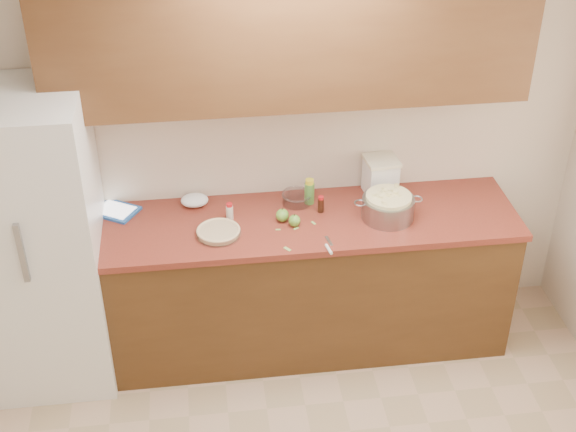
{
  "coord_description": "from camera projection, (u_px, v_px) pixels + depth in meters",
  "views": [
    {
      "loc": [
        -0.52,
        -2.36,
        3.48
      ],
      "look_at": [
        -0.03,
        1.43,
        0.98
      ],
      "focal_mm": 50.0,
      "sensor_mm": 36.0,
      "label": 1
    }
  ],
  "objects": [
    {
      "name": "paring_knife",
      "position": [
        329.0,
        248.0,
        4.39
      ],
      "size": [
        0.05,
        0.18,
        0.02
      ],
      "rotation": [
        0.0,
        0.0,
        0.18
      ],
      "color": "gray",
      "rests_on": "counter_run"
    },
    {
      "name": "mixing_bowl",
      "position": [
        297.0,
        198.0,
        4.77
      ],
      "size": [
        0.18,
        0.18,
        0.07
      ],
      "rotation": [
        0.0,
        0.0,
        -0.25
      ],
      "color": "silver",
      "rests_on": "counter_run"
    },
    {
      "name": "counter_run",
      "position": [
        292.0,
        282.0,
        4.89
      ],
      "size": [
        2.64,
        0.68,
        0.92
      ],
      "color": "#4D2F15",
      "rests_on": "ground"
    },
    {
      "name": "peel_a",
      "position": [
        296.0,
        228.0,
        4.56
      ],
      "size": [
        0.04,
        0.03,
        0.0
      ],
      "primitive_type": "cube",
      "rotation": [
        0.0,
        0.0,
        0.57
      ],
      "color": "#90BC5B",
      "rests_on": "counter_run"
    },
    {
      "name": "upper_cabinets",
      "position": [
        289.0,
        40.0,
        4.21
      ],
      "size": [
        2.6,
        0.34,
        0.7
      ],
      "primitive_type": "cube",
      "color": "#56341A",
      "rests_on": "room_shell"
    },
    {
      "name": "paper_towel",
      "position": [
        195.0,
        200.0,
        4.75
      ],
      "size": [
        0.18,
        0.15,
        0.07
      ],
      "primitive_type": "ellipsoid",
      "rotation": [
        0.0,
        0.0,
        0.12
      ],
      "color": "white",
      "rests_on": "counter_run"
    },
    {
      "name": "flour_canister",
      "position": [
        380.0,
        176.0,
        4.82
      ],
      "size": [
        0.21,
        0.21,
        0.24
      ],
      "rotation": [
        0.0,
        0.0,
        0.1
      ],
      "color": "white",
      "rests_on": "counter_run"
    },
    {
      "name": "peel_d",
      "position": [
        287.0,
        249.0,
        4.39
      ],
      "size": [
        0.04,
        0.05,
        0.0
      ],
      "primitive_type": "cube",
      "rotation": [
        0.0,
        0.0,
        -0.9
      ],
      "color": "#90BC5B",
      "rests_on": "counter_run"
    },
    {
      "name": "colander",
      "position": [
        388.0,
        207.0,
        4.62
      ],
      "size": [
        0.4,
        0.3,
        0.15
      ],
      "rotation": [
        0.0,
        0.0,
        0.39
      ],
      "color": "gray",
      "rests_on": "counter_run"
    },
    {
      "name": "peel_b",
      "position": [
        313.0,
        223.0,
        4.61
      ],
      "size": [
        0.03,
        0.04,
        0.0
      ],
      "primitive_type": "cube",
      "rotation": [
        0.0,
        0.0,
        -1.1
      ],
      "color": "#90BC5B",
      "rests_on": "counter_run"
    },
    {
      "name": "lemon_bottle",
      "position": [
        309.0,
        192.0,
        4.75
      ],
      "size": [
        0.06,
        0.06,
        0.16
      ],
      "rotation": [
        0.0,
        0.0,
        -0.38
      ],
      "color": "#4C8C38",
      "rests_on": "counter_run"
    },
    {
      "name": "cinnamon_shaker",
      "position": [
        230.0,
        211.0,
        4.62
      ],
      "size": [
        0.04,
        0.04,
        0.1
      ],
      "rotation": [
        0.0,
        0.0,
        0.19
      ],
      "color": "beige",
      "rests_on": "counter_run"
    },
    {
      "name": "tablet",
      "position": [
        116.0,
        211.0,
        4.7
      ],
      "size": [
        0.31,
        0.29,
        0.02
      ],
      "rotation": [
        0.0,
        0.0,
        -0.56
      ],
      "color": "#245CB0",
      "rests_on": "counter_run"
    },
    {
      "name": "pie",
      "position": [
        219.0,
        232.0,
        4.5
      ],
      "size": [
        0.25,
        0.25,
        0.04
      ],
      "rotation": [
        0.0,
        0.0,
        -0.37
      ],
      "color": "silver",
      "rests_on": "counter_run"
    },
    {
      "name": "peel_c",
      "position": [
        278.0,
        230.0,
        4.55
      ],
      "size": [
        0.03,
        0.01,
        0.0
      ],
      "primitive_type": "cube",
      "rotation": [
        0.0,
        0.0,
        -0.04
      ],
      "color": "#90BC5B",
      "rests_on": "counter_run"
    },
    {
      "name": "room_shell",
      "position": [
        342.0,
        342.0,
        3.21
      ],
      "size": [
        3.6,
        3.6,
        3.6
      ],
      "color": "tan",
      "rests_on": "ground"
    },
    {
      "name": "apple_left",
      "position": [
        282.0,
        215.0,
        4.61
      ],
      "size": [
        0.08,
        0.08,
        0.09
      ],
      "color": "#5F9A31",
      "rests_on": "counter_run"
    },
    {
      "name": "vanilla_bottle",
      "position": [
        321.0,
        204.0,
        4.68
      ],
      "size": [
        0.04,
        0.04,
        0.1
      ],
      "rotation": [
        0.0,
        0.0,
        0.4
      ],
      "color": "black",
      "rests_on": "counter_run"
    },
    {
      "name": "apple_center",
      "position": [
        294.0,
        221.0,
        4.57
      ],
      "size": [
        0.07,
        0.07,
        0.08
      ],
      "color": "#5F9A31",
      "rests_on": "counter_run"
    },
    {
      "name": "fridge",
      "position": [
        38.0,
        244.0,
        4.47
      ],
      "size": [
        0.7,
        0.7,
        1.8
      ],
      "primitive_type": "cube",
      "color": "white",
      "rests_on": "ground"
    }
  ]
}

